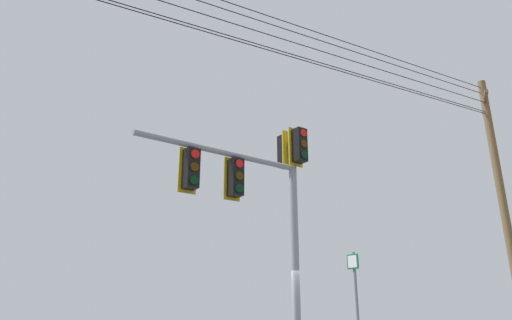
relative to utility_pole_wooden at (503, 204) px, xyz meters
name	(u,v)px	position (x,y,z in m)	size (l,w,h in m)	color
signal_mast_assembly	(265,189)	(-9.36, -4.14, -0.85)	(4.19, 2.61, 6.17)	gray
utility_pole_wooden	(503,204)	(0.00, 0.00, 0.00)	(1.22, 1.95, 10.20)	brown
route_sign_primary	(357,307)	(-7.45, -4.79, -3.59)	(0.19, 0.27, 2.83)	slate
overhead_wire_span	(262,32)	(-9.40, -4.07, 3.69)	(18.82, 8.16, 1.90)	black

